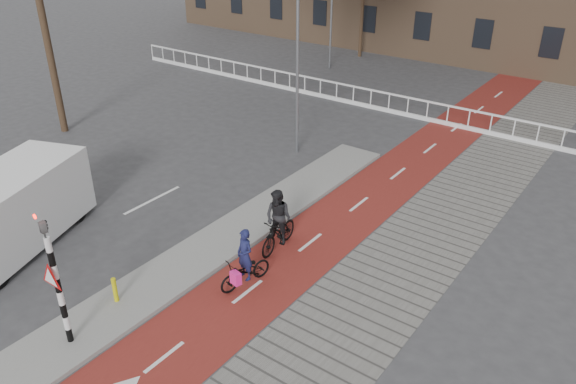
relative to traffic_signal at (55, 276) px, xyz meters
The scene contains 13 objects.
ground 2.90m from the traffic_signal, 73.47° to the left, with size 120.00×120.00×0.00m, color #38383A.
bike_lane 12.36m from the traffic_signal, 80.09° to the left, with size 2.50×60.00×0.01m, color maroon.
sidewalk 13.13m from the traffic_signal, 67.82° to the left, with size 3.00×60.00×0.01m, color slate.
curb_island 6.32m from the traffic_signal, 90.95° to the left, with size 1.80×16.00×0.12m, color gray.
traffic_signal is the anchor object (origin of this frame).
bollard 2.24m from the traffic_signal, 100.85° to the left, with size 0.12×0.12×0.70m, color #CCC20B.
cyclist_near 4.83m from the traffic_signal, 66.10° to the left, with size 0.91×1.71×1.73m.
cyclist_far 6.48m from the traffic_signal, 76.31° to the left, with size 0.88×1.84×1.94m.
van 5.31m from the traffic_signal, 162.31° to the left, with size 3.88×5.77×2.30m.
railing 19.60m from the traffic_signal, 103.02° to the left, with size 28.00×0.10×0.99m.
tree_left 14.80m from the traffic_signal, 146.07° to the left, with size 0.30×0.30×8.65m, color #2F2115.
tree_mid 28.91m from the traffic_signal, 106.07° to the left, with size 0.23×0.23×6.97m, color #2F2115.
streetlight_near 12.76m from the traffic_signal, 100.23° to the left, with size 0.12×0.12×7.59m, color slate.
Camera 1 is at (9.51, -7.12, 9.42)m, focal length 35.00 mm.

